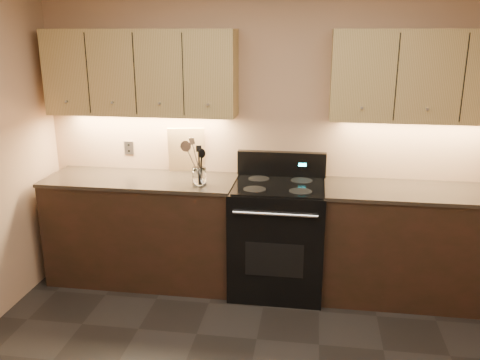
# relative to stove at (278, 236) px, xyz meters

# --- Properties ---
(wall_back) EXTENTS (4.00, 0.04, 2.60)m
(wall_back) POSITION_rel_stove_xyz_m (-0.08, 0.32, 0.82)
(wall_back) COLOR tan
(wall_back) RESTS_ON ground
(counter_left) EXTENTS (1.62, 0.62, 0.93)m
(counter_left) POSITION_rel_stove_xyz_m (-1.18, 0.02, -0.01)
(counter_left) COLOR black
(counter_left) RESTS_ON ground
(counter_right) EXTENTS (1.46, 0.62, 0.93)m
(counter_right) POSITION_rel_stove_xyz_m (1.10, 0.02, -0.01)
(counter_right) COLOR black
(counter_right) RESTS_ON ground
(stove) EXTENTS (0.76, 0.68, 1.14)m
(stove) POSITION_rel_stove_xyz_m (0.00, 0.00, 0.00)
(stove) COLOR black
(stove) RESTS_ON ground
(upper_cab_left) EXTENTS (1.60, 0.30, 0.70)m
(upper_cab_left) POSITION_rel_stove_xyz_m (-1.18, 0.17, 1.32)
(upper_cab_left) COLOR tan
(upper_cab_left) RESTS_ON wall_back
(upper_cab_right) EXTENTS (1.44, 0.30, 0.70)m
(upper_cab_right) POSITION_rel_stove_xyz_m (1.10, 0.17, 1.32)
(upper_cab_right) COLOR tan
(upper_cab_right) RESTS_ON wall_back
(outlet_plate) EXTENTS (0.08, 0.01, 0.12)m
(outlet_plate) POSITION_rel_stove_xyz_m (-1.38, 0.31, 0.64)
(outlet_plate) COLOR #B2B5BA
(outlet_plate) RESTS_ON wall_back
(utensil_crock) EXTENTS (0.13, 0.13, 0.14)m
(utensil_crock) POSITION_rel_stove_xyz_m (-0.64, -0.09, 0.52)
(utensil_crock) COLOR white
(utensil_crock) RESTS_ON counter_left
(cutting_board) EXTENTS (0.33, 0.14, 0.40)m
(cutting_board) POSITION_rel_stove_xyz_m (-0.84, 0.28, 0.65)
(cutting_board) COLOR tan
(cutting_board) RESTS_ON counter_left
(black_spoon) EXTENTS (0.11, 0.17, 0.32)m
(black_spoon) POSITION_rel_stove_xyz_m (-0.64, -0.06, 0.63)
(black_spoon) COLOR black
(black_spoon) RESTS_ON utensil_crock
(black_turner) EXTENTS (0.12, 0.16, 0.33)m
(black_turner) POSITION_rel_stove_xyz_m (-0.64, -0.11, 0.63)
(black_turner) COLOR black
(black_turner) RESTS_ON utensil_crock
(steel_spatula) EXTENTS (0.18, 0.13, 0.41)m
(steel_spatula) POSITION_rel_stove_xyz_m (-0.62, -0.09, 0.66)
(steel_spatula) COLOR silver
(steel_spatula) RESTS_ON utensil_crock
(steel_skimmer) EXTENTS (0.23, 0.13, 0.36)m
(steel_skimmer) POSITION_rel_stove_xyz_m (-0.62, -0.10, 0.64)
(steel_skimmer) COLOR silver
(steel_skimmer) RESTS_ON utensil_crock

